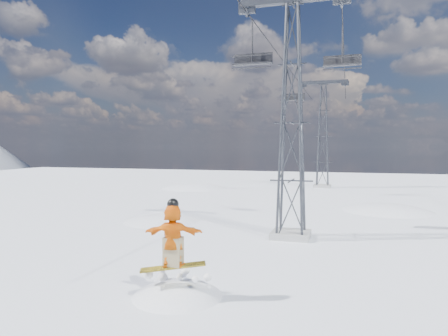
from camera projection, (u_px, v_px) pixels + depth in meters
The scene contains 8 objects.
ground at pixel (227, 295), 11.77m from camera, with size 120.00×120.00×0.00m, color white.
snow_terrain at pixel (245, 311), 33.94m from camera, with size 39.00×37.00×22.00m.
lift_tower_near at pixel (292, 124), 18.88m from camera, with size 5.20×1.80×11.43m.
lift_tower_far at pixel (323, 137), 42.73m from camera, with size 5.20×1.80×11.43m.
haul_cables at pixel (313, 59), 29.57m from camera, with size 4.46×51.00×0.06m.
lift_chair_near at pixel (253, 60), 20.52m from camera, with size 2.03×0.58×2.51m.
lift_chair_mid at pixel (342, 61), 21.14m from camera, with size 1.96×0.56×2.43m.
lift_chair_far at pixel (293, 98), 35.45m from camera, with size 2.11×0.61×2.61m.
Camera 1 is at (3.34, -11.07, 4.35)m, focal length 32.00 mm.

